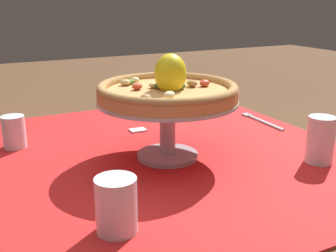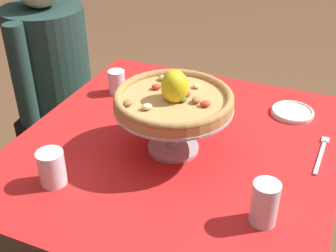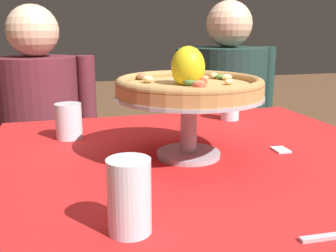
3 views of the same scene
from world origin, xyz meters
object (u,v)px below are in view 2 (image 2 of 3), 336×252
pizza_stand (173,118)px  water_glass_back_left (52,170)px  diner_right (54,88)px  water_glass_back_right (117,83)px  side_plate (292,112)px  dinner_fork (321,153)px  sugar_packet (205,113)px  pizza (173,98)px  water_glass_front_left (264,206)px

pizza_stand → water_glass_back_left: pizza_stand is taller
diner_right → water_glass_back_left: bearing=-143.1°
water_glass_back_right → water_glass_back_left: size_ratio=0.88×
pizza_stand → water_glass_back_left: (-0.28, 0.25, -0.07)m
side_plate → dinner_fork: size_ratio=0.70×
water_glass_back_left → water_glass_back_right: bearing=9.9°
water_glass_back_right → sugar_packet: water_glass_back_right is taller
pizza → dinner_fork: pizza is taller
water_glass_back_right → side_plate: (0.10, -0.65, -0.03)m
pizza_stand → diner_right: 0.96m
water_glass_back_left → side_plate: bearing=-40.7°
side_plate → diner_right: size_ratio=0.13×
water_glass_back_right → diner_right: diner_right is taller
pizza → sugar_packet: size_ratio=7.05×
water_glass_back_right → pizza_stand: bearing=-127.8°
dinner_fork → pizza: bearing=109.8°
water_glass_back_right → water_glass_back_left: 0.55m
pizza_stand → side_plate: 0.49m
side_plate → diner_right: 1.12m
diner_right → water_glass_front_left: bearing=-120.3°
pizza_stand → water_glass_back_left: 0.38m
pizza_stand → water_glass_front_left: pizza_stand is taller
pizza → water_glass_back_left: (-0.28, 0.25, -0.14)m
pizza → side_plate: size_ratio=2.36×
water_glass_back_right → water_glass_front_left: size_ratio=0.75×
dinner_fork → side_plate: bearing=30.6°
water_glass_front_left → side_plate: 0.57m
pizza → water_glass_front_left: pizza is taller
pizza_stand → dinner_fork: 0.47m
water_glass_back_right → water_glass_front_left: (-0.47, -0.67, 0.01)m
diner_right → water_glass_back_right: bearing=-112.5°
water_glass_back_right → pizza: bearing=-127.8°
water_glass_back_left → pizza_stand: bearing=-41.1°
water_glass_front_left → side_plate: bearing=1.9°
pizza_stand → side_plate: size_ratio=2.39×
sugar_packet → diner_right: (0.21, 0.82, -0.16)m
water_glass_front_left → diner_right: bearing=59.7°
sugar_packet → water_glass_back_left: bearing=153.1°
pizza → water_glass_back_right: size_ratio=3.91×
pizza_stand → pizza: 0.07m
water_glass_front_left → pizza_stand: bearing=58.1°
side_plate → dinner_fork: side_plate is taller
pizza → water_glass_back_right: 0.46m
pizza_stand → pizza: (-0.00, -0.00, 0.07)m
water_glass_back_left → dinner_fork: (0.44, -0.68, -0.04)m
side_plate → dinner_fork: 0.24m
pizza_stand → side_plate: (0.36, -0.31, -0.10)m
dinner_fork → water_glass_back_right: bearing=81.9°
pizza → dinner_fork: 0.49m
water_glass_front_left → dinner_fork: bearing=-16.2°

